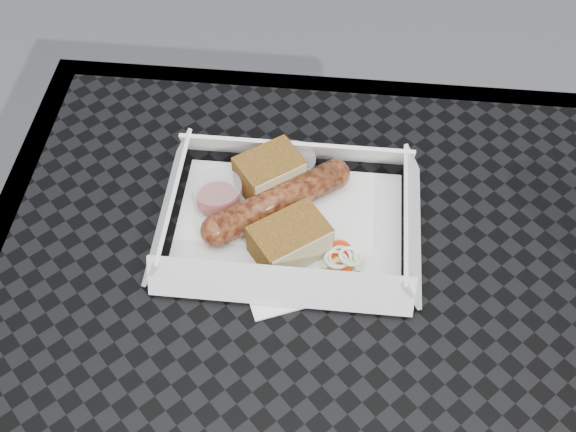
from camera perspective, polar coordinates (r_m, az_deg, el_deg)
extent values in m
cube|color=black|center=(0.63, 7.98, -14.85)|extent=(0.80, 0.80, 0.01)
cube|color=black|center=(0.87, 8.25, 9.22)|extent=(0.80, 0.03, 0.03)
cylinder|color=black|center=(1.16, -11.43, -4.29)|extent=(0.03, 0.03, 0.73)
cube|color=white|center=(0.71, 0.08, -0.74)|extent=(0.22, 0.15, 0.00)
cylinder|color=brown|center=(0.71, -0.84, 1.14)|extent=(0.13, 0.11, 0.03)
sphere|color=brown|center=(0.73, 3.72, 3.31)|extent=(0.03, 0.03, 0.03)
sphere|color=brown|center=(0.69, -5.68, -1.18)|extent=(0.03, 0.03, 0.03)
cube|color=brown|center=(0.73, -1.46, 3.43)|extent=(0.08, 0.07, 0.04)
cube|color=brown|center=(0.68, 0.12, -1.89)|extent=(0.08, 0.08, 0.04)
cylinder|color=red|center=(0.69, 4.18, -3.19)|extent=(0.02, 0.02, 0.00)
torus|color=white|center=(0.68, 4.82, -3.62)|extent=(0.02, 0.02, 0.00)
cube|color=#B2D17F|center=(0.69, 5.10, -3.11)|extent=(0.02, 0.02, 0.00)
cube|color=white|center=(0.69, 0.83, -2.91)|extent=(0.16, 0.16, 0.00)
cylinder|color=maroon|center=(0.72, -5.59, 1.61)|extent=(0.05, 0.05, 0.03)
cylinder|color=silver|center=(0.74, 0.26, 3.84)|extent=(0.05, 0.05, 0.03)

